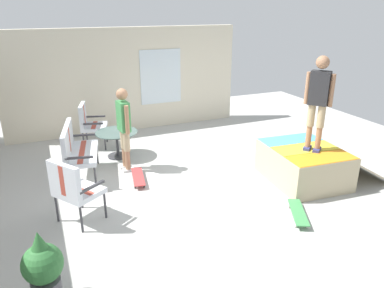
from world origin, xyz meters
TOP-DOWN VIEW (x-y plane):
  - ground_plane at (0.00, 0.00)m, footprint 12.00×12.00m
  - house_facade at (3.80, 0.49)m, footprint 0.23×6.00m
  - skate_ramp at (-0.51, -1.79)m, footprint 1.62×2.20m
  - patio_bench at (1.28, 2.11)m, footprint 1.33×0.78m
  - patio_chair_near_house at (2.85, 1.63)m, footprint 0.74×0.69m
  - patio_chair_by_wall at (-0.35, 2.34)m, footprint 0.82×0.80m
  - patio_table at (2.00, 1.19)m, footprint 0.90×0.90m
  - person_watching at (1.25, 1.17)m, footprint 0.48×0.27m
  - person_skater at (-0.64, -1.80)m, footprint 0.40×0.36m
  - skateboard_by_bench at (0.66, 1.10)m, footprint 0.82×0.34m
  - skateboard_spare at (-1.54, -0.86)m, footprint 0.80×0.55m
  - potted_plant at (-1.88, 2.82)m, footprint 0.44×0.44m

SIDE VIEW (x-z plane):
  - ground_plane at x=0.00m, z-range -0.10..0.00m
  - skateboard_by_bench at x=0.66m, z-range 0.03..0.14m
  - skateboard_spare at x=-1.54m, z-range 0.03..0.14m
  - skate_ramp at x=-0.51m, z-range 0.00..0.66m
  - patio_table at x=2.00m, z-range 0.12..0.69m
  - potted_plant at x=-1.88m, z-range 0.01..0.93m
  - patio_chair_near_house at x=2.85m, z-range 0.10..1.12m
  - patio_chair_by_wall at x=-0.35m, z-range 0.10..1.12m
  - patio_bench at x=1.28m, z-range 0.11..1.13m
  - person_watching at x=1.25m, z-range 0.13..1.79m
  - house_facade at x=3.80m, z-range 0.00..2.61m
  - person_skater at x=-0.64m, z-range 0.79..2.46m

